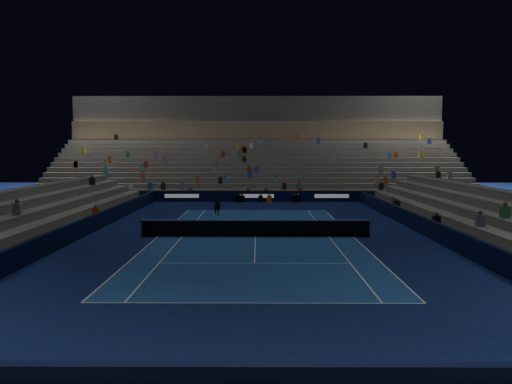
% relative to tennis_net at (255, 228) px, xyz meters
% --- Properties ---
extents(ground, '(90.00, 90.00, 0.00)m').
position_rel_tennis_net_xyz_m(ground, '(0.00, 0.00, -0.50)').
color(ground, '#0C1748').
rests_on(ground, ground).
extents(court_surface, '(10.97, 23.77, 0.01)m').
position_rel_tennis_net_xyz_m(court_surface, '(0.00, 0.00, -0.50)').
color(court_surface, navy).
rests_on(court_surface, ground).
extents(sponsor_barrier_far, '(44.00, 0.25, 1.00)m').
position_rel_tennis_net_xyz_m(sponsor_barrier_far, '(0.00, 18.50, -0.00)').
color(sponsor_barrier_far, black).
rests_on(sponsor_barrier_far, ground).
extents(sponsor_barrier_east, '(0.25, 37.00, 1.00)m').
position_rel_tennis_net_xyz_m(sponsor_barrier_east, '(9.70, 0.00, -0.00)').
color(sponsor_barrier_east, black).
rests_on(sponsor_barrier_east, ground).
extents(sponsor_barrier_west, '(0.25, 37.00, 1.00)m').
position_rel_tennis_net_xyz_m(sponsor_barrier_west, '(-9.70, 0.00, -0.00)').
color(sponsor_barrier_west, black).
rests_on(sponsor_barrier_west, ground).
extents(grandstand_main, '(44.00, 15.20, 11.20)m').
position_rel_tennis_net_xyz_m(grandstand_main, '(0.00, 27.90, 2.87)').
color(grandstand_main, slate).
rests_on(grandstand_main, ground).
extents(grandstand_east, '(5.00, 37.00, 2.50)m').
position_rel_tennis_net_xyz_m(grandstand_east, '(13.17, 0.00, 0.41)').
color(grandstand_east, slate).
rests_on(grandstand_east, ground).
extents(grandstand_west, '(5.00, 37.00, 2.50)m').
position_rel_tennis_net_xyz_m(grandstand_west, '(-13.17, 0.00, 0.41)').
color(grandstand_west, slate).
rests_on(grandstand_west, ground).
extents(tennis_net, '(12.90, 0.10, 1.10)m').
position_rel_tennis_net_xyz_m(tennis_net, '(0.00, 0.00, 0.00)').
color(tennis_net, '#B2B2B7').
rests_on(tennis_net, ground).
extents(tennis_player, '(0.68, 0.57, 1.59)m').
position_rel_tennis_net_xyz_m(tennis_player, '(-2.94, 9.26, 0.29)').
color(tennis_player, black).
rests_on(tennis_player, ground).
extents(broadcast_camera, '(0.60, 0.98, 0.61)m').
position_rel_tennis_net_xyz_m(broadcast_camera, '(-1.72, 18.05, -0.19)').
color(broadcast_camera, black).
rests_on(broadcast_camera, ground).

